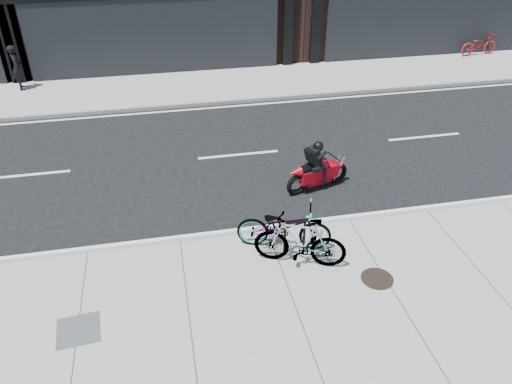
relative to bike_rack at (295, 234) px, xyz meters
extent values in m
plane|color=black|center=(-0.39, 2.85, -0.61)|extent=(120.00, 120.00, 0.00)
cube|color=gray|center=(-0.39, -2.15, -0.54)|extent=(60.00, 6.00, 0.13)
cube|color=gray|center=(-0.39, 10.60, -0.54)|extent=(60.00, 3.50, 0.13)
cylinder|color=black|center=(-0.22, -0.01, -0.08)|extent=(0.06, 0.06, 0.79)
cylinder|color=black|center=(0.22, 0.01, -0.08)|extent=(0.06, 0.06, 0.79)
cylinder|color=black|center=(0.00, 0.00, 0.31)|extent=(0.44, 0.08, 0.06)
imported|color=gray|center=(-0.17, 0.25, 0.06)|extent=(2.17, 1.28, 1.08)
imported|color=gray|center=(0.01, -0.36, 0.10)|extent=(1.98, 1.23, 1.16)
torus|color=black|center=(1.95, 2.78, -0.32)|extent=(0.60, 0.29, 0.59)
torus|color=black|center=(0.73, 2.42, -0.32)|extent=(0.60, 0.29, 0.59)
cube|color=maroon|center=(1.33, 2.60, -0.14)|extent=(1.13, 0.63, 0.34)
cone|color=maroon|center=(1.99, 2.79, -0.09)|extent=(0.50, 0.49, 0.39)
sphere|color=maroon|center=(1.46, 2.64, 0.09)|extent=(0.36, 0.36, 0.36)
cube|color=black|center=(1.07, 2.52, 0.07)|extent=(0.54, 0.38, 0.11)
cylinder|color=silver|center=(0.81, 2.61, -0.34)|extent=(0.50, 0.22, 0.08)
cube|color=black|center=(1.19, 2.56, 0.38)|extent=(0.43, 0.41, 0.53)
cube|color=black|center=(1.06, 2.52, 0.45)|extent=(0.28, 0.32, 0.36)
sphere|color=black|center=(1.30, 2.59, 0.65)|extent=(0.26, 0.26, 0.26)
imported|color=black|center=(-7.60, 11.48, 0.35)|extent=(0.52, 0.68, 1.67)
imported|color=maroon|center=(11.77, 11.85, -0.01)|extent=(1.85, 0.83, 0.94)
cylinder|color=black|center=(1.43, -1.17, -0.47)|extent=(0.85, 0.85, 0.02)
cube|color=#4C4D4F|center=(-4.38, -1.36, -0.47)|extent=(0.82, 0.82, 0.02)
camera|label=1|loc=(-2.48, -8.09, 6.46)|focal=35.00mm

